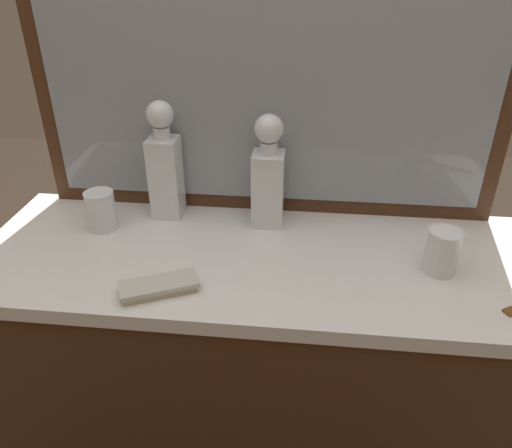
% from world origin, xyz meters
% --- Properties ---
extents(dresser, '(1.31, 0.49, 0.91)m').
position_xyz_m(dresser, '(0.00, 0.00, 0.46)').
color(dresser, '#472816').
rests_on(dresser, ground_plane).
extents(dresser_mirror, '(1.16, 0.03, 0.73)m').
position_xyz_m(dresser_mirror, '(0.00, 0.23, 1.27)').
color(dresser_mirror, '#472816').
rests_on(dresser_mirror, dresser).
extents(crystal_decanter_far_left, '(0.07, 0.07, 0.30)m').
position_xyz_m(crystal_decanter_far_left, '(-0.25, 0.17, 1.03)').
color(crystal_decanter_far_left, white).
rests_on(crystal_decanter_far_left, dresser).
extents(crystal_decanter_far_right, '(0.08, 0.08, 0.28)m').
position_xyz_m(crystal_decanter_far_right, '(0.01, 0.15, 1.03)').
color(crystal_decanter_far_right, white).
rests_on(crystal_decanter_far_right, dresser).
extents(crystal_tumbler_center, '(0.07, 0.07, 0.10)m').
position_xyz_m(crystal_tumbler_center, '(-0.39, 0.08, 0.96)').
color(crystal_tumbler_center, white).
rests_on(crystal_tumbler_center, dresser).
extents(crystal_tumbler_right, '(0.07, 0.07, 0.10)m').
position_xyz_m(crystal_tumbler_right, '(0.40, -0.02, 0.96)').
color(crystal_tumbler_right, white).
rests_on(crystal_tumbler_right, dresser).
extents(silver_brush_rear, '(0.17, 0.12, 0.02)m').
position_xyz_m(silver_brush_rear, '(-0.18, -0.16, 0.92)').
color(silver_brush_rear, '#B7A88C').
rests_on(silver_brush_rear, dresser).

